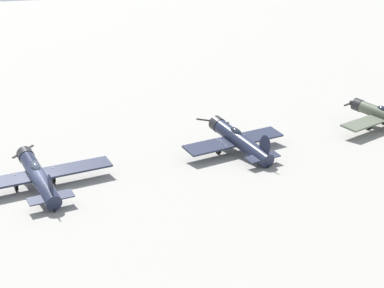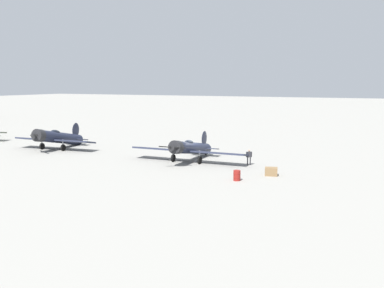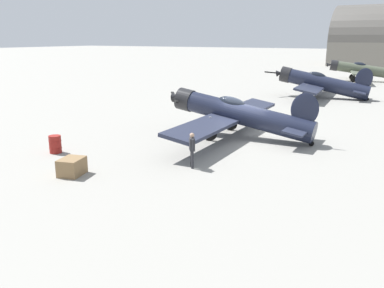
{
  "view_description": "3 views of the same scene",
  "coord_description": "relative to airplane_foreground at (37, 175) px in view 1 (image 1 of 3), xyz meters",
  "views": [
    {
      "loc": [
        -40.13,
        8.2,
        17.93
      ],
      "look_at": [
        0.54,
        -14.17,
        1.6
      ],
      "focal_mm": 50.14,
      "sensor_mm": 36.0,
      "label": 1
    },
    {
      "loc": [
        42.14,
        20.27,
        8.41
      ],
      "look_at": [
        0.0,
        0.0,
        1.8
      ],
      "focal_mm": 41.3,
      "sensor_mm": 36.0,
      "label": 2
    },
    {
      "loc": [
        -8.79,
        21.57,
        5.7
      ],
      "look_at": [
        -0.14,
        6.36,
        1.1
      ],
      "focal_mm": 38.06,
      "sensor_mm": 36.0,
      "label": 3
    }
  ],
  "objects": [
    {
      "name": "airplane_mid_apron",
      "position": [
        -0.54,
        -18.84,
        0.03
      ],
      "size": [
        9.88,
        10.9,
        3.17
      ],
      "rotation": [
        0.0,
        0.0,
        6.36
      ],
      "color": "#1E2338",
      "rests_on": "ground_plane"
    },
    {
      "name": "airplane_foreground",
      "position": [
        0.0,
        0.0,
        0.0
      ],
      "size": [
        9.86,
        12.74,
        2.96
      ],
      "rotation": [
        0.0,
        0.0,
        6.31
      ],
      "color": "#1E2338",
      "rests_on": "ground_plane"
    },
    {
      "name": "ground_plane",
      "position": [
        -0.49,
        -0.01,
        -1.4
      ],
      "size": [
        400.0,
        400.0,
        0.0
      ],
      "primitive_type": "plane",
      "color": "gray"
    }
  ]
}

